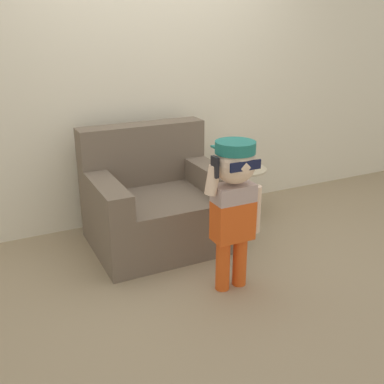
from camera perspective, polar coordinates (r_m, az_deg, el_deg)
ground_plane at (r=3.78m, az=-0.78°, el=-6.40°), size 10.00×10.00×0.00m
wall_back at (r=4.04m, az=-5.32°, el=14.60°), size 10.00×0.05×2.60m
armchair at (r=3.68m, az=-4.58°, el=-1.44°), size 1.07×0.88×0.94m
person_child at (r=2.90m, az=5.36°, el=-0.19°), size 0.42×0.32×1.03m
side_table at (r=4.19m, az=6.48°, el=0.56°), size 0.42×0.42×0.48m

